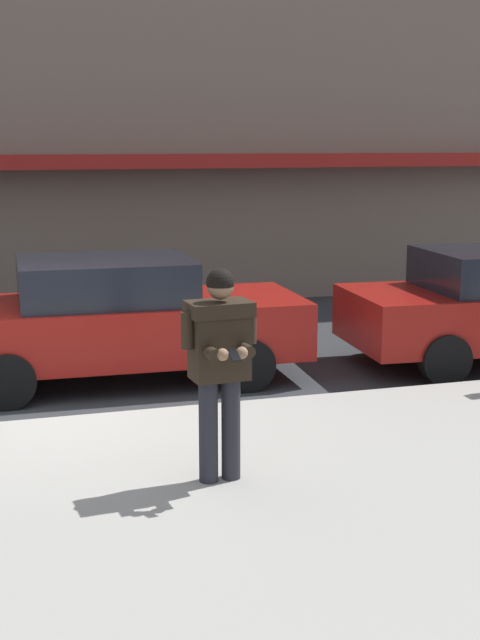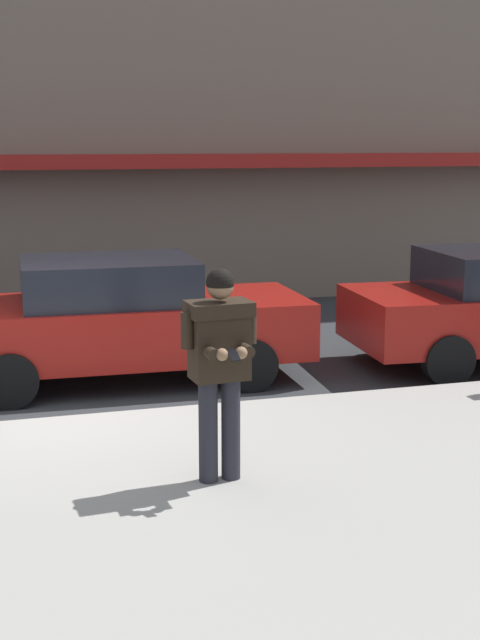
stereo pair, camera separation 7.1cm
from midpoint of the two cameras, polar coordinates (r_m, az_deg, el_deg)
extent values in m
plane|color=#2B2D30|center=(9.71, -11.64, -6.52)|extent=(80.00, 80.00, 0.00)
cube|color=#99968E|center=(7.19, -1.53, -12.20)|extent=(32.00, 5.30, 0.14)
cube|color=silver|center=(9.87, -5.84, -6.01)|extent=(28.00, 0.12, 0.01)
cube|color=maroon|center=(15.47, -10.23, 9.94)|extent=(26.60, 0.70, 0.24)
cube|color=maroon|center=(11.12, -7.25, -0.51)|extent=(4.55, 1.95, 0.70)
cube|color=black|center=(10.99, -8.26, 2.55)|extent=(2.12, 1.70, 0.52)
cylinder|color=black|center=(12.26, -1.25, -0.98)|extent=(0.65, 0.24, 0.64)
cylinder|color=black|center=(10.65, 0.87, -2.89)|extent=(0.65, 0.24, 0.64)
cylinder|color=black|center=(11.95, -14.39, -1.67)|extent=(0.65, 0.24, 0.64)
cylinder|color=black|center=(10.29, -14.32, -3.77)|extent=(0.65, 0.24, 0.64)
cylinder|color=black|center=(12.71, 10.03, -0.71)|extent=(0.65, 0.26, 0.64)
cylinder|color=black|center=(11.19, 13.35, -2.50)|extent=(0.65, 0.26, 0.64)
cylinder|color=#23232B|center=(7.52, -0.32, -6.94)|extent=(0.16, 0.16, 0.88)
cylinder|color=#23232B|center=(7.46, -1.77, -7.11)|extent=(0.16, 0.16, 0.88)
cube|color=black|center=(7.29, -1.06, -1.35)|extent=(0.48, 0.33, 0.64)
cube|color=black|center=(7.23, -1.07, 0.74)|extent=(0.54, 0.38, 0.12)
cylinder|color=black|center=(7.36, 0.92, -0.35)|extent=(0.11, 0.11, 0.30)
cylinder|color=black|center=(7.20, 0.48, -1.83)|extent=(0.12, 0.31, 0.10)
sphere|color=#8C6647|center=(7.05, 0.37, -2.12)|extent=(0.10, 0.10, 0.10)
cylinder|color=black|center=(7.18, -3.10, -0.66)|extent=(0.11, 0.11, 0.30)
cylinder|color=black|center=(7.10, -1.76, -2.02)|extent=(0.12, 0.31, 0.10)
sphere|color=#8C6647|center=(7.00, -0.87, -2.23)|extent=(0.10, 0.10, 0.10)
cube|color=black|center=(6.99, -0.13, -2.25)|extent=(0.09, 0.15, 0.07)
sphere|color=#8C6647|center=(7.17, -1.00, 2.19)|extent=(0.22, 0.22, 0.22)
sphere|color=black|center=(7.17, -1.00, 2.42)|extent=(0.23, 0.23, 0.23)
camera|label=1|loc=(0.04, -89.72, 0.06)|focal=50.00mm
camera|label=2|loc=(0.04, 90.28, -0.06)|focal=50.00mm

